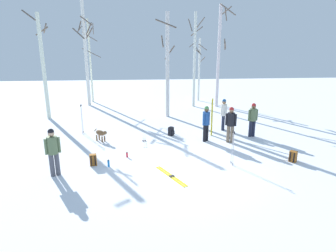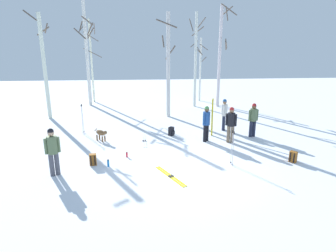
{
  "view_description": "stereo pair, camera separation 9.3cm",
  "coord_description": "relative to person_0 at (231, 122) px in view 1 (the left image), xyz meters",
  "views": [
    {
      "loc": [
        -1.44,
        -9.75,
        4.35
      ],
      "look_at": [
        -0.26,
        2.14,
        1.0
      ],
      "focal_mm": 30.01,
      "sensor_mm": 36.0,
      "label": 1
    },
    {
      "loc": [
        -1.34,
        -9.76,
        4.35
      ],
      "look_at": [
        -0.26,
        2.14,
        1.0
      ],
      "focal_mm": 30.01,
      "sensor_mm": 36.0,
      "label": 2
    }
  ],
  "objects": [
    {
      "name": "ski_poles_0",
      "position": [
        -0.74,
        -2.59,
        -0.25
      ],
      "size": [
        0.07,
        0.27,
        1.37
      ],
      "color": "#B2B2BC",
      "rests_on": "ground_plane"
    },
    {
      "name": "birch_tree_1",
      "position": [
        -8.14,
        9.8,
        2.98
      ],
      "size": [
        1.46,
        1.46,
        7.62
      ],
      "color": "silver",
      "rests_on": "ground_plane"
    },
    {
      "name": "person_3",
      "position": [
        0.27,
        2.08,
        0.0
      ],
      "size": [
        0.34,
        0.51,
        1.72
      ],
      "color": "#1E2338",
      "rests_on": "ground_plane"
    },
    {
      "name": "ski_pair_lying_0",
      "position": [
        -4.05,
        0.6,
        -0.97
      ],
      "size": [
        0.25,
        1.94,
        0.05
      ],
      "color": "white",
      "rests_on": "ground_plane"
    },
    {
      "name": "person_4",
      "position": [
        1.38,
        0.79,
        0.0
      ],
      "size": [
        0.52,
        0.34,
        1.72
      ],
      "color": "#1E2338",
      "rests_on": "ground_plane"
    },
    {
      "name": "birch_tree_0",
      "position": [
        -9.98,
        5.7,
        2.32
      ],
      "size": [
        1.33,
        1.33,
        6.43
      ],
      "color": "silver",
      "rests_on": "ground_plane"
    },
    {
      "name": "water_bottle_1",
      "position": [
        -4.78,
        -1.41,
        -0.88
      ],
      "size": [
        0.07,
        0.07,
        0.22
      ],
      "color": "red",
      "rests_on": "ground_plane"
    },
    {
      "name": "birch_tree_6",
      "position": [
        1.65,
        8.39,
        2.88
      ],
      "size": [
        1.37,
        1.76,
        7.29
      ],
      "color": "silver",
      "rests_on": "ground_plane"
    },
    {
      "name": "ski_pair_planted_0",
      "position": [
        -0.6,
        1.17,
        -0.03
      ],
      "size": [
        0.12,
        0.13,
        1.92
      ],
      "color": "yellow",
      "rests_on": "ground_plane"
    },
    {
      "name": "dog",
      "position": [
        -6.1,
        0.78,
        -0.59
      ],
      "size": [
        0.7,
        0.64,
        0.57
      ],
      "color": "brown",
      "rests_on": "ground_plane"
    },
    {
      "name": "backpack_0",
      "position": [
        -6.03,
        -2.09,
        -0.77
      ],
      "size": [
        0.29,
        0.31,
        0.44
      ],
      "color": "#99591E",
      "rests_on": "ground_plane"
    },
    {
      "name": "birch_tree_3",
      "position": [
        -2.44,
        5.49,
        2.33
      ],
      "size": [
        1.26,
        1.28,
        6.42
      ],
      "color": "silver",
      "rests_on": "ground_plane"
    },
    {
      "name": "person_0",
      "position": [
        0.0,
        0.0,
        0.0
      ],
      "size": [
        0.48,
        0.34,
        1.72
      ],
      "color": "#72604C",
      "rests_on": "ground_plane"
    },
    {
      "name": "birch_tree_5",
      "position": [
        0.71,
        10.93,
        1.76
      ],
      "size": [
        1.45,
        1.48,
        5.11
      ],
      "color": "silver",
      "rests_on": "ground_plane"
    },
    {
      "name": "backpack_1",
      "position": [
        1.75,
        -2.53,
        -0.77
      ],
      "size": [
        0.35,
        0.34,
        0.44
      ],
      "color": "#99591E",
      "rests_on": "ground_plane"
    },
    {
      "name": "person_2",
      "position": [
        -7.21,
        -2.88,
        0.0
      ],
      "size": [
        0.48,
        0.34,
        1.72
      ],
      "color": "#4C4C56",
      "rests_on": "ground_plane"
    },
    {
      "name": "ground_plane",
      "position": [
        -2.73,
        -2.54,
        -0.98
      ],
      "size": [
        60.0,
        60.0,
        0.0
      ],
      "primitive_type": "plane",
      "color": "white"
    },
    {
      "name": "backpack_2",
      "position": [
        -2.65,
        1.37,
        -0.77
      ],
      "size": [
        0.35,
        0.34,
        0.44
      ],
      "color": "black",
      "rests_on": "ground_plane"
    },
    {
      "name": "birch_tree_2",
      "position": [
        -8.09,
        11.21,
        2.45
      ],
      "size": [
        1.68,
        1.67,
        6.52
      ],
      "color": "silver",
      "rests_on": "ground_plane"
    },
    {
      "name": "ski_pair_lying_1",
      "position": [
        -3.18,
        -3.36,
        -0.97
      ],
      "size": [
        0.96,
        1.73,
        0.05
      ],
      "color": "yellow",
      "rests_on": "ground_plane"
    },
    {
      "name": "birch_tree_4",
      "position": [
        -0.13,
        8.6,
        2.56
      ],
      "size": [
        1.18,
        1.17,
        6.8
      ],
      "color": "silver",
      "rests_on": "ground_plane"
    },
    {
      "name": "person_1",
      "position": [
        -1.1,
        0.31,
        0.0
      ],
      "size": [
        0.41,
        0.38,
        1.72
      ],
      "color": "black",
      "rests_on": "ground_plane"
    },
    {
      "name": "water_bottle_0",
      "position": [
        -5.43,
        -2.31,
        -0.85
      ],
      "size": [
        0.08,
        0.08,
        0.28
      ],
      "color": "#1E72BF",
      "rests_on": "ground_plane"
    },
    {
      "name": "ski_poles_1",
      "position": [
        -7.21,
        2.15,
        -0.16
      ],
      "size": [
        0.07,
        0.28,
        1.55
      ],
      "color": "#B2B2BC",
      "rests_on": "ground_plane"
    }
  ]
}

